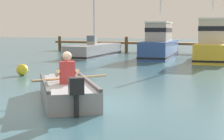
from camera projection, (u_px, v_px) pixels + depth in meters
ground_plane at (80, 104)px, 7.98m from camera, size 120.00×120.00×0.00m
wooden_dock at (130, 43)px, 27.24m from camera, size 12.84×1.64×1.20m
rowboat_with_person at (66, 90)px, 8.42m from camera, size 2.86×3.24×1.19m
moored_boat_grey at (95, 50)px, 22.84m from camera, size 2.38×6.80×4.66m
moored_boat_blue at (160, 44)px, 21.58m from camera, size 2.60×6.78×4.33m
moored_boat_yellow at (212, 45)px, 19.46m from camera, size 2.53×6.10×4.70m
mooring_buoy at (22, 70)px, 13.05m from camera, size 0.43×0.43×0.43m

